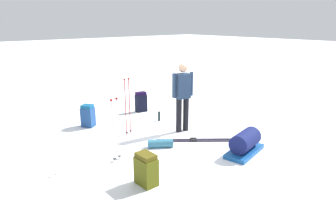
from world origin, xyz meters
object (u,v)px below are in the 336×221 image
object	(u,v)px
backpack_small_spare	(146,169)
ski_poles_planted_far	(115,127)
skier_standing	(183,94)
thermos_bottle	(159,116)
gear_sled	(245,143)
ski_poles_planted_near	(127,104)
sleeping_mat_rolled	(160,143)
ski_pair_near	(193,140)
backpack_large_dark	(141,102)
backpack_bright	(88,116)

from	to	relation	value
backpack_small_spare	ski_poles_planted_far	bearing A→B (deg)	-95.26
skier_standing	backpack_small_spare	distance (m)	2.74
thermos_bottle	ski_poles_planted_far	bearing A→B (deg)	31.78
gear_sled	ski_poles_planted_near	bearing A→B (deg)	-64.39
gear_sled	thermos_bottle	size ratio (longest dim) A/B	4.23
sleeping_mat_rolled	thermos_bottle	xyz separation A→B (m)	(-1.12, -1.42, 0.04)
skier_standing	backpack_small_spare	bearing A→B (deg)	33.45
ski_poles_planted_near	gear_sled	bearing A→B (deg)	115.61
ski_pair_near	sleeping_mat_rolled	size ratio (longest dim) A/B	2.62
ski_poles_planted_far	ski_poles_planted_near	bearing A→B (deg)	-132.75
backpack_large_dark	backpack_small_spare	xyz separation A→B (m)	(2.42, 3.50, -0.02)
backpack_bright	thermos_bottle	size ratio (longest dim) A/B	2.25
ski_pair_near	sleeping_mat_rolled	xyz separation A→B (m)	(0.81, -0.21, 0.08)
skier_standing	ski_pair_near	distance (m)	1.17
ski_poles_planted_far	backpack_large_dark	bearing A→B (deg)	-134.13
ski_pair_near	backpack_bright	distance (m)	2.85
skier_standing	ski_pair_near	size ratio (longest dim) A/B	1.18
ski_pair_near	thermos_bottle	bearing A→B (deg)	-100.70
ski_poles_planted_far	skier_standing	bearing A→B (deg)	-170.46
ski_pair_near	thermos_bottle	xyz separation A→B (m)	(-0.31, -1.63, 0.12)
skier_standing	backpack_small_spare	size ratio (longest dim) A/B	3.03
ski_poles_planted_far	sleeping_mat_rolled	xyz separation A→B (m)	(-1.05, 0.07, -0.62)
backpack_bright	backpack_small_spare	world-z (taller)	backpack_bright
ski_poles_planted_near	ski_pair_near	bearing A→B (deg)	123.60
backpack_bright	gear_sled	distance (m)	4.02
ski_poles_planted_near	thermos_bottle	xyz separation A→B (m)	(-1.20, -0.29, -0.63)
backpack_large_dark	gear_sled	world-z (taller)	backpack_large_dark
backpack_bright	sleeping_mat_rolled	bearing A→B (deg)	104.04
backpack_bright	backpack_small_spare	bearing A→B (deg)	79.92
skier_standing	thermos_bottle	distance (m)	1.29
gear_sled	skier_standing	bearing A→B (deg)	-87.87
backpack_large_dark	ski_poles_planted_far	size ratio (longest dim) A/B	0.47
skier_standing	backpack_large_dark	xyz separation A→B (m)	(-0.21, -2.04, -0.66)
skier_standing	gear_sled	xyz separation A→B (m)	(-0.07, 1.81, -0.73)
ski_pair_near	thermos_bottle	world-z (taller)	thermos_bottle
backpack_large_dark	backpack_bright	size ratio (longest dim) A/B	1.03
ski_poles_planted_near	thermos_bottle	bearing A→B (deg)	-166.29
sleeping_mat_rolled	gear_sled	bearing A→B (deg)	129.16
backpack_bright	sleeping_mat_rolled	world-z (taller)	backpack_bright
thermos_bottle	backpack_small_spare	bearing A→B (deg)	47.16
backpack_large_dark	backpack_small_spare	size ratio (longest dim) A/B	1.08
ski_pair_near	thermos_bottle	distance (m)	1.67
ski_poles_planted_near	sleeping_mat_rolled	bearing A→B (deg)	93.92
backpack_large_dark	thermos_bottle	xyz separation A→B (m)	(0.15, 1.05, -0.16)
sleeping_mat_rolled	thermos_bottle	bearing A→B (deg)	-128.28
skier_standing	ski_poles_planted_near	size ratio (longest dim) A/B	1.23
ski_pair_near	backpack_large_dark	bearing A→B (deg)	-99.68
backpack_large_dark	backpack_bright	bearing A→B (deg)	6.26
ski_pair_near	sleeping_mat_rolled	bearing A→B (deg)	-14.56
backpack_small_spare	ski_poles_planted_near	bearing A→B (deg)	-116.48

